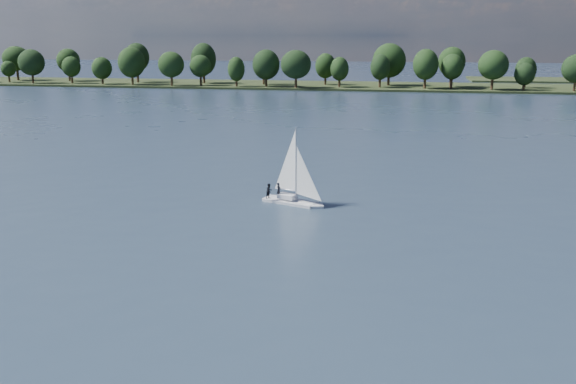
# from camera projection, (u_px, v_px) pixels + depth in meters

# --- Properties ---
(ground) EXTENTS (700.00, 700.00, 0.00)m
(ground) POSITION_uv_depth(u_px,v_px,m) (290.00, 128.00, 133.59)
(ground) COLOR #233342
(ground) RESTS_ON ground
(far_shore) EXTENTS (660.00, 40.00, 1.50)m
(far_shore) POSITION_uv_depth(u_px,v_px,m) (343.00, 87.00, 240.59)
(far_shore) COLOR black
(far_shore) RESTS_ON ground
(sailboat) EXTENTS (7.22, 4.40, 9.20)m
(sailboat) POSITION_uv_depth(u_px,v_px,m) (290.00, 182.00, 72.96)
(sailboat) COLOR silver
(sailboat) RESTS_ON ground
(treeline) EXTENTS (562.79, 73.72, 18.30)m
(treeline) POSITION_uv_depth(u_px,v_px,m) (333.00, 65.00, 236.07)
(treeline) COLOR black
(treeline) RESTS_ON ground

